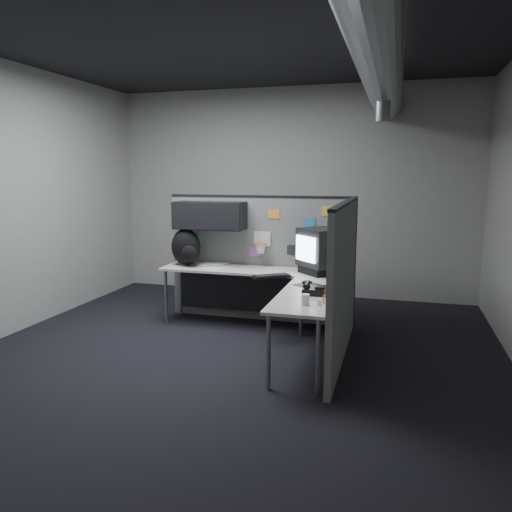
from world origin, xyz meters
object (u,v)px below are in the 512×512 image
(monitor, at_px, (323,250))
(keyboard, at_px, (271,276))
(phone, at_px, (314,290))
(desk, at_px, (266,284))
(backpack, at_px, (186,248))

(monitor, bearing_deg, keyboard, -140.48)
(monitor, height_order, phone, monitor)
(desk, xyz_separation_m, keyboard, (0.11, -0.16, 0.14))
(monitor, relative_size, backpack, 1.40)
(backpack, bearing_deg, keyboard, -39.20)
(desk, height_order, phone, phone)
(monitor, height_order, backpack, monitor)
(monitor, bearing_deg, backpack, 178.53)
(keyboard, bearing_deg, backpack, 165.85)
(monitor, xyz_separation_m, keyboard, (-0.52, -0.43, -0.26))
(desk, bearing_deg, backpack, 165.25)
(desk, xyz_separation_m, monitor, (0.62, 0.27, 0.39))
(keyboard, distance_m, backpack, 1.35)
(keyboard, xyz_separation_m, phone, (0.59, -0.61, 0.02))
(phone, relative_size, backpack, 0.51)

